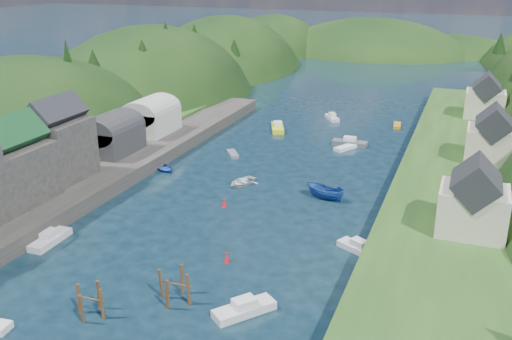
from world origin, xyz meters
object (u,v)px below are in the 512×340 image
at_px(piling_cluster_near, 91,304).
at_px(piling_cluster_far, 175,289).
at_px(channel_buoy_near, 227,257).
at_px(channel_buoy_far, 224,203).

xyz_separation_m(piling_cluster_near, piling_cluster_far, (5.91, 4.75, 0.09)).
height_order(piling_cluster_near, piling_cluster_far, piling_cluster_far).
distance_m(piling_cluster_near, channel_buoy_near, 15.25).
bearing_deg(channel_buoy_far, piling_cluster_far, -77.76).
distance_m(piling_cluster_near, channel_buoy_far, 26.54).
height_order(piling_cluster_far, channel_buoy_far, piling_cluster_far).
bearing_deg(channel_buoy_far, channel_buoy_near, -64.76).
height_order(piling_cluster_near, channel_buoy_near, piling_cluster_near).
height_order(piling_cluster_far, channel_buoy_near, piling_cluster_far).
xyz_separation_m(piling_cluster_near, channel_buoy_near, (7.42, 13.30, -0.67)).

